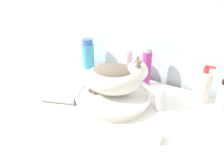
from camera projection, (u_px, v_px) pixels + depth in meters
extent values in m
cube|color=silver|center=(157.00, 11.00, 1.03)|extent=(8.00, 0.05, 2.40)
cube|color=white|center=(122.00, 157.00, 1.18)|extent=(1.21, 0.51, 0.83)
cylinder|color=white|center=(113.00, 97.00, 0.96)|extent=(0.34, 0.34, 0.04)
torus|color=white|center=(113.00, 94.00, 0.95)|extent=(0.36, 0.36, 0.02)
ellipsoid|color=silver|center=(113.00, 79.00, 0.91)|extent=(0.32, 0.28, 0.14)
ellipsoid|color=#6B5B4C|center=(113.00, 71.00, 0.89)|extent=(0.24, 0.22, 0.06)
sphere|color=silver|center=(137.00, 71.00, 0.88)|extent=(0.10, 0.10, 0.10)
sphere|color=#6B5B4C|center=(138.00, 66.00, 0.87)|extent=(0.05, 0.05, 0.05)
cone|color=#6B5B4C|center=(138.00, 63.00, 0.84)|extent=(0.03, 0.03, 0.03)
cone|color=#6B5B4C|center=(138.00, 59.00, 0.88)|extent=(0.03, 0.03, 0.03)
cylinder|color=#6B5B4C|center=(96.00, 81.00, 1.01)|extent=(0.10, 0.18, 0.03)
cylinder|color=silver|center=(160.00, 103.00, 0.89)|extent=(0.04, 0.04, 0.06)
cylinder|color=silver|center=(147.00, 88.00, 0.88)|extent=(0.14, 0.06, 0.09)
cylinder|color=silver|center=(161.00, 92.00, 0.87)|extent=(0.04, 0.04, 0.04)
cylinder|color=silver|center=(127.00, 67.00, 1.14)|extent=(0.06, 0.06, 0.15)
sphere|color=white|center=(128.00, 51.00, 1.09)|extent=(0.05, 0.05, 0.05)
cylinder|color=#B2338C|center=(146.00, 69.00, 1.07)|extent=(0.05, 0.05, 0.19)
cylinder|color=#B7B7BC|center=(148.00, 50.00, 1.02)|extent=(0.04, 0.04, 0.02)
cylinder|color=teal|center=(88.00, 56.00, 1.28)|extent=(0.08, 0.08, 0.16)
cylinder|color=#3866AD|center=(87.00, 42.00, 1.23)|extent=(0.06, 0.06, 0.03)
cylinder|color=white|center=(223.00, 96.00, 0.90)|extent=(0.05, 0.05, 0.12)
cylinder|color=silver|center=(202.00, 87.00, 0.93)|extent=(0.07, 0.07, 0.15)
cylinder|color=red|center=(206.00, 70.00, 0.89)|extent=(0.02, 0.02, 0.03)
cylinder|color=red|center=(211.00, 67.00, 0.88)|extent=(0.04, 0.01, 0.01)
cylinder|color=silver|center=(56.00, 99.00, 0.95)|extent=(0.15, 0.09, 0.04)
cylinder|color=#B7B7BC|center=(73.00, 101.00, 0.93)|extent=(0.03, 0.04, 0.04)
cube|color=beige|center=(153.00, 136.00, 0.74)|extent=(0.07, 0.05, 0.02)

